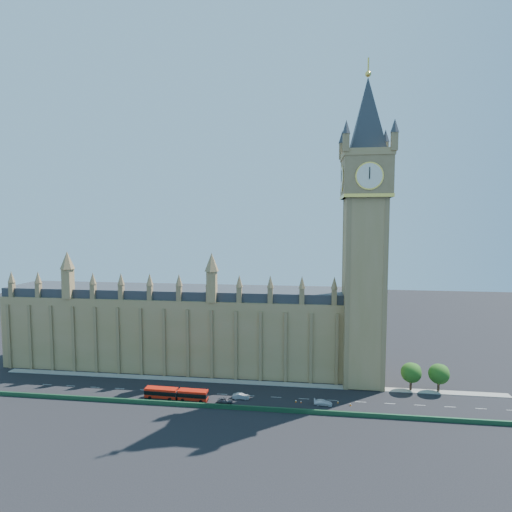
# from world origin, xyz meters

# --- Properties ---
(ground) EXTENTS (400.00, 400.00, 0.00)m
(ground) POSITION_xyz_m (0.00, 0.00, 0.00)
(ground) COLOR black
(ground) RESTS_ON ground
(palace_westminster) EXTENTS (120.00, 20.00, 28.00)m
(palace_westminster) POSITION_xyz_m (-25.00, 22.00, 13.86)
(palace_westminster) COLOR olive
(palace_westminster) RESTS_ON ground
(elizabeth_tower) EXTENTS (20.59, 20.59, 105.00)m
(elizabeth_tower) POSITION_xyz_m (38.00, 13.99, 54.56)
(elizabeth_tower) COLOR olive
(elizabeth_tower) RESTS_ON ground
(bridge_parapet) EXTENTS (160.00, 0.60, 1.20)m
(bridge_parapet) POSITION_xyz_m (0.00, -9.00, 0.60)
(bridge_parapet) COLOR #1E4C2D
(bridge_parapet) RESTS_ON ground
(kerb_north) EXTENTS (160.00, 3.00, 0.16)m
(kerb_north) POSITION_xyz_m (0.00, 9.50, 0.08)
(kerb_north) COLOR gray
(kerb_north) RESTS_ON ground
(tree_east_near) EXTENTS (6.00, 6.00, 8.50)m
(tree_east_near) POSITION_xyz_m (52.22, 10.08, 5.64)
(tree_east_near) COLOR #382619
(tree_east_near) RESTS_ON ground
(tree_east_far) EXTENTS (6.00, 6.00, 8.50)m
(tree_east_far) POSITION_xyz_m (60.22, 10.08, 5.64)
(tree_east_far) COLOR #382619
(tree_east_far) RESTS_ON ground
(red_bus) EXTENTS (18.47, 3.46, 3.13)m
(red_bus) POSITION_xyz_m (-16.32, -5.18, 1.65)
(red_bus) COLOR red
(red_bus) RESTS_ON ground
(car_grey) EXTENTS (4.29, 1.80, 1.45)m
(car_grey) POSITION_xyz_m (-2.00, -5.38, 0.72)
(car_grey) COLOR #46484F
(car_grey) RESTS_ON ground
(car_silver) EXTENTS (4.84, 1.76, 1.59)m
(car_silver) POSITION_xyz_m (2.00, -2.40, 0.79)
(car_silver) COLOR #93969A
(car_silver) RESTS_ON ground
(car_white) EXTENTS (5.11, 2.20, 1.47)m
(car_white) POSITION_xyz_m (25.34, -3.30, 0.73)
(car_white) COLOR white
(car_white) RESTS_ON ground
(cone_a) EXTENTS (0.60, 0.60, 0.76)m
(cone_a) POSITION_xyz_m (17.80, -2.57, 0.37)
(cone_a) COLOR black
(cone_a) RESTS_ON ground
(cone_b) EXTENTS (0.40, 0.40, 0.62)m
(cone_b) POSITION_xyz_m (19.23, -2.72, 0.31)
(cone_b) COLOR black
(cone_b) RESTS_ON ground
(cone_c) EXTENTS (0.53, 0.53, 0.72)m
(cone_c) POSITION_xyz_m (32.84, -2.78, 0.35)
(cone_c) COLOR black
(cone_c) RESTS_ON ground
(cone_d) EXTENTS (0.58, 0.58, 0.72)m
(cone_d) POSITION_xyz_m (29.52, -1.61, 0.36)
(cone_d) COLOR black
(cone_d) RESTS_ON ground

